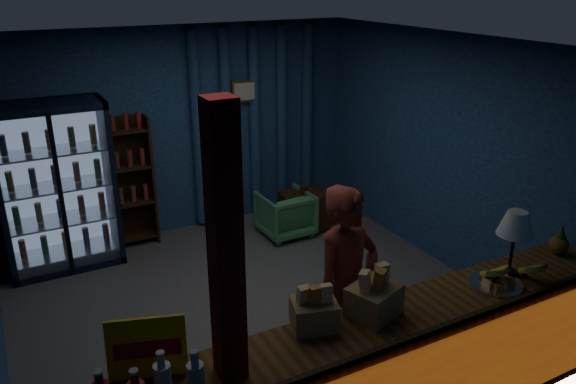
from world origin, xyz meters
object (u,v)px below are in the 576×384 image
at_px(shopkeeper, 346,292).
at_px(table_lamp, 516,226).
at_px(pastry_tray, 496,282).
at_px(green_chair, 285,214).

bearing_deg(shopkeeper, table_lamp, -36.52).
relative_size(shopkeeper, table_lamp, 3.18).
bearing_deg(table_lamp, shopkeeper, 156.55).
relative_size(shopkeeper, pastry_tray, 4.31).
bearing_deg(pastry_tray, table_lamp, 17.49).
bearing_deg(table_lamp, green_chair, 94.72).
bearing_deg(green_chair, pastry_tray, 90.42).
bearing_deg(pastry_tray, shopkeeper, 149.56).
xyz_separation_m(shopkeeper, pastry_tray, (0.97, -0.57, 0.11)).
bearing_deg(green_chair, shopkeeper, 70.82).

